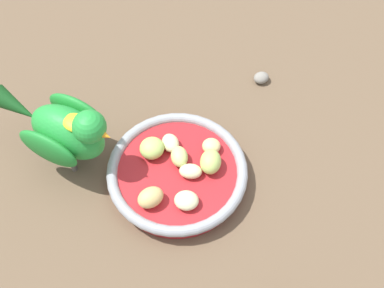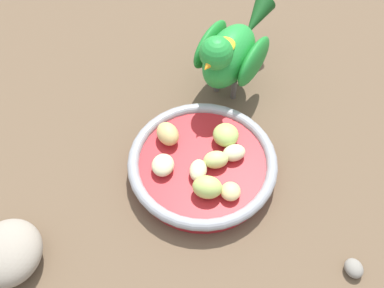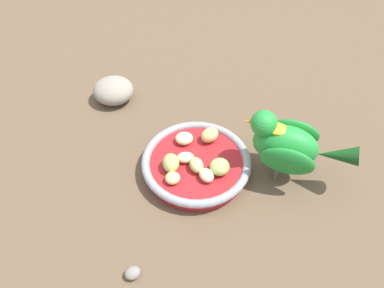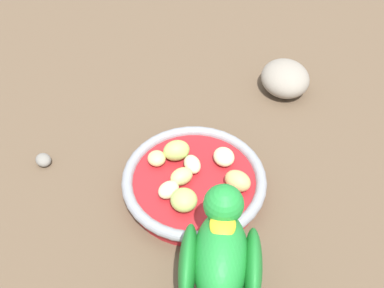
% 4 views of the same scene
% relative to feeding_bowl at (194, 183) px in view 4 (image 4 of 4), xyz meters
% --- Properties ---
extents(ground_plane, '(4.00, 4.00, 0.00)m').
position_rel_feeding_bowl_xyz_m(ground_plane, '(0.03, -0.02, -0.02)').
color(ground_plane, brown).
extents(feeding_bowl, '(0.19, 0.19, 0.03)m').
position_rel_feeding_bowl_xyz_m(feeding_bowl, '(0.00, 0.00, 0.00)').
color(feeding_bowl, '#AD1E23').
rests_on(feeding_bowl, ground_plane).
extents(apple_piece_0, '(0.03, 0.03, 0.02)m').
position_rel_feeding_bowl_xyz_m(apple_piece_0, '(-0.04, 0.01, 0.02)').
color(apple_piece_0, beige).
rests_on(apple_piece_0, feeding_bowl).
extents(apple_piece_1, '(0.04, 0.03, 0.02)m').
position_rel_feeding_bowl_xyz_m(apple_piece_1, '(-0.01, 0.01, 0.02)').
color(apple_piece_1, '#C6D17A').
rests_on(apple_piece_1, feeding_bowl).
extents(apple_piece_2, '(0.03, 0.03, 0.02)m').
position_rel_feeding_bowl_xyz_m(apple_piece_2, '(-0.01, 0.06, 0.02)').
color(apple_piece_2, '#E5C67F').
rests_on(apple_piece_2, feeding_bowl).
extents(apple_piece_3, '(0.04, 0.04, 0.02)m').
position_rel_feeding_bowl_xyz_m(apple_piece_3, '(0.05, -0.01, 0.02)').
color(apple_piece_3, beige).
rests_on(apple_piece_3, feeding_bowl).
extents(apple_piece_4, '(0.05, 0.04, 0.03)m').
position_rel_feeding_bowl_xyz_m(apple_piece_4, '(0.02, 0.04, 0.02)').
color(apple_piece_4, '#B2CC66').
rests_on(apple_piece_4, feeding_bowl).
extents(apple_piece_5, '(0.04, 0.04, 0.03)m').
position_rel_feeding_bowl_xyz_m(apple_piece_5, '(-0.04, -0.02, 0.02)').
color(apple_piece_5, '#B2CC66').
rests_on(apple_piece_5, feeding_bowl).
extents(apple_piece_6, '(0.04, 0.04, 0.02)m').
position_rel_feeding_bowl_xyz_m(apple_piece_6, '(0.01, 0.01, 0.02)').
color(apple_piece_6, beige).
rests_on(apple_piece_6, feeding_bowl).
extents(apple_piece_7, '(0.03, 0.04, 0.03)m').
position_rel_feeding_bowl_xyz_m(apple_piece_7, '(0.03, -0.05, 0.02)').
color(apple_piece_7, tan).
rests_on(apple_piece_7, feeding_bowl).
extents(parrot, '(0.17, 0.14, 0.13)m').
position_rel_feeding_bowl_xyz_m(parrot, '(-0.10, -0.11, 0.06)').
color(parrot, '#59544C').
rests_on(parrot, ground_plane).
extents(rock_large, '(0.11, 0.11, 0.05)m').
position_rel_feeding_bowl_xyz_m(rock_large, '(0.26, 0.02, 0.01)').
color(rock_large, gray).
rests_on(rock_large, ground_plane).
extents(pebble_0, '(0.02, 0.03, 0.02)m').
position_rel_feeding_bowl_xyz_m(pebble_0, '(-0.10, 0.20, -0.01)').
color(pebble_0, gray).
rests_on(pebble_0, ground_plane).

